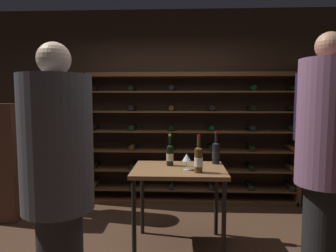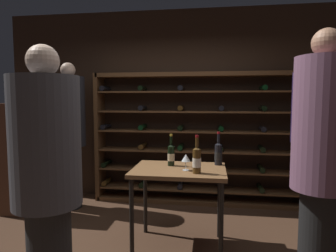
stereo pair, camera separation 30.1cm
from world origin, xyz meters
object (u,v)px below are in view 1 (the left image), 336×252
object	(u,v)px
wine_bottle_red_label	(170,155)
wine_bottle_green_slim	(216,152)
wine_bottle_black_capsule	(199,159)
person_guest_khaki	(58,129)
person_guest_blue_shirt	(324,153)
tasting_table	(179,178)
display_cabinet	(4,162)
person_guest_plum_blouse	(58,175)
wine_glass_stemmed_center	(187,158)
wine_rack	(192,139)

from	to	relation	value
wine_bottle_red_label	wine_bottle_green_slim	size ratio (longest dim) A/B	0.94
wine_bottle_green_slim	wine_bottle_black_capsule	bearing A→B (deg)	-117.85
person_guest_khaki	wine_bottle_red_label	bearing A→B (deg)	177.01
person_guest_blue_shirt	wine_bottle_black_capsule	size ratio (longest dim) A/B	5.56
tasting_table	wine_bottle_black_capsule	bearing A→B (deg)	-43.18
wine_bottle_black_capsule	display_cabinet	bearing A→B (deg)	161.31
person_guest_plum_blouse	wine_glass_stemmed_center	xyz separation A→B (m)	(0.87, 1.04, -0.09)
wine_bottle_black_capsule	wine_bottle_green_slim	xyz separation A→B (m)	(0.21, 0.40, -0.01)
person_guest_plum_blouse	wine_bottle_black_capsule	bearing A→B (deg)	53.63
tasting_table	wine_bottle_black_capsule	world-z (taller)	wine_bottle_black_capsule
person_guest_blue_shirt	person_guest_plum_blouse	size ratio (longest dim) A/B	1.07
person_guest_blue_shirt	display_cabinet	xyz separation A→B (m)	(-3.38, 1.37, -0.39)
display_cabinet	wine_bottle_green_slim	world-z (taller)	display_cabinet
wine_rack	display_cabinet	world-z (taller)	wine_rack
wine_rack	person_guest_plum_blouse	bearing A→B (deg)	-111.15
wine_glass_stemmed_center	person_guest_khaki	bearing A→B (deg)	149.73
person_guest_plum_blouse	wine_bottle_red_label	size ratio (longest dim) A/B	5.64
wine_bottle_black_capsule	wine_bottle_red_label	size ratio (longest dim) A/B	1.09
tasting_table	wine_bottle_green_slim	size ratio (longest dim) A/B	2.64
person_guest_blue_shirt	display_cabinet	size ratio (longest dim) A/B	1.37
wine_rack	wine_bottle_red_label	xyz separation A→B (m)	(-0.28, -1.28, 0.01)
wine_rack	wine_bottle_black_capsule	bearing A→B (deg)	-89.68
wine_rack	tasting_table	distance (m)	1.42
wine_rack	person_guest_plum_blouse	xyz separation A→B (m)	(-0.97, -2.52, 0.10)
wine_rack	wine_bottle_black_capsule	world-z (taller)	wine_rack
display_cabinet	wine_glass_stemmed_center	distance (m)	2.45
person_guest_plum_blouse	wine_bottle_black_capsule	size ratio (longest dim) A/B	5.20
person_guest_blue_shirt	person_guest_khaki	xyz separation A→B (m)	(-2.77, 1.65, 0.00)
wine_bottle_green_slim	wine_glass_stemmed_center	distance (m)	0.45
person_guest_blue_shirt	wine_bottle_red_label	bearing A→B (deg)	15.94
wine_rack	display_cabinet	distance (m)	2.56
wine_rack	person_guest_blue_shirt	bearing A→B (deg)	-66.03
wine_bottle_black_capsule	person_guest_blue_shirt	bearing A→B (deg)	-30.02
person_guest_plum_blouse	wine_glass_stemmed_center	size ratio (longest dim) A/B	11.61
wine_bottle_black_capsule	wine_glass_stemmed_center	size ratio (longest dim) A/B	2.23
person_guest_plum_blouse	wine_bottle_black_capsule	xyz separation A→B (m)	(0.98, 0.95, -0.08)
wine_rack	display_cabinet	size ratio (longest dim) A/B	2.12
person_guest_khaki	wine_glass_stemmed_center	xyz separation A→B (m)	(1.73, -1.01, -0.18)
wine_rack	wine_glass_stemmed_center	xyz separation A→B (m)	(-0.10, -1.48, 0.01)
display_cabinet	wine_glass_stemmed_center	xyz separation A→B (m)	(2.33, -0.73, 0.22)
wine_bottle_black_capsule	wine_bottle_green_slim	distance (m)	0.46
wine_rack	person_guest_blue_shirt	world-z (taller)	person_guest_blue_shirt
wine_glass_stemmed_center	wine_rack	bearing A→B (deg)	85.96
wine_bottle_green_slim	display_cabinet	bearing A→B (deg)	170.94
wine_bottle_green_slim	wine_glass_stemmed_center	size ratio (longest dim) A/B	2.18
wine_bottle_green_slim	wine_glass_stemmed_center	world-z (taller)	wine_bottle_green_slim
tasting_table	person_guest_blue_shirt	world-z (taller)	person_guest_blue_shirt
person_guest_khaki	wine_bottle_green_slim	size ratio (longest dim) A/B	5.73
wine_bottle_red_label	wine_bottle_green_slim	xyz separation A→B (m)	(0.50, 0.11, 0.01)
person_guest_plum_blouse	wine_bottle_black_capsule	world-z (taller)	person_guest_plum_blouse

